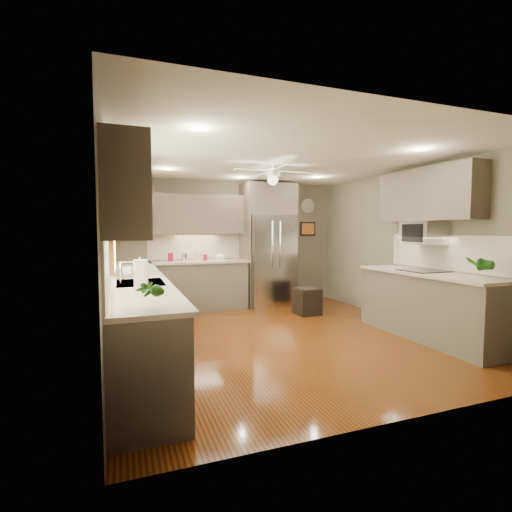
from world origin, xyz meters
TOP-DOWN VIEW (x-y plane):
  - floor at (0.00, 0.00)m, footprint 5.00×5.00m
  - ceiling at (0.00, 0.00)m, footprint 5.00×5.00m
  - wall_back at (0.00, 2.50)m, footprint 4.50×0.00m
  - wall_front at (0.00, -2.50)m, footprint 4.50×0.00m
  - wall_left at (-2.25, 0.00)m, footprint 0.00×5.00m
  - wall_right at (2.25, 0.00)m, footprint 0.00×5.00m
  - canister_a at (-1.25, 2.25)m, footprint 0.11×0.11m
  - canister_b at (-0.99, 2.23)m, footprint 0.11×0.11m
  - canister_c at (-0.73, 2.24)m, footprint 0.15×0.15m
  - canister_d at (-0.61, 2.18)m, footprint 0.10×0.10m
  - soap_bottle at (-2.06, 0.02)m, footprint 0.09×0.09m
  - potted_plant_left at (-1.93, -1.97)m, footprint 0.18×0.15m
  - potted_plant_right at (1.90, -1.55)m, footprint 0.22×0.19m
  - bowl at (-0.29, 2.20)m, footprint 0.20×0.20m
  - left_run at (-1.95, 0.15)m, footprint 0.65×4.70m
  - back_run at (-0.72, 2.20)m, footprint 1.85×0.65m
  - uppers at (-0.74, 0.71)m, footprint 4.50×4.70m
  - window at (-2.22, -0.50)m, footprint 0.05×1.12m
  - sink at (-1.93, -0.50)m, footprint 0.50×0.70m
  - refrigerator at (0.70, 2.16)m, footprint 1.06×0.75m
  - right_run at (1.93, -0.80)m, footprint 0.70×2.20m
  - microwave at (2.03, -0.55)m, footprint 0.43×0.55m
  - ceiling_fan at (-0.00, 0.30)m, footprint 1.18×1.18m
  - recessed_lights at (-0.04, 0.40)m, footprint 2.84×3.14m
  - wall_clock at (1.75, 2.48)m, footprint 0.30×0.03m
  - framed_print at (1.75, 2.48)m, footprint 0.36×0.03m
  - stool at (1.02, 1.11)m, footprint 0.41×0.41m
  - paper_towel at (-1.95, -1.04)m, footprint 0.13×0.13m

SIDE VIEW (x-z plane):
  - floor at x=0.00m, z-range 0.00..0.00m
  - stool at x=1.02m, z-range 0.00..0.48m
  - left_run at x=-1.95m, z-range -0.24..1.21m
  - back_run at x=-0.72m, z-range -0.24..1.21m
  - right_run at x=1.93m, z-range -0.24..1.21m
  - sink at x=-1.93m, z-range 0.75..1.07m
  - bowl at x=-0.29m, z-range 0.94..0.99m
  - canister_d at x=-0.61m, z-range 0.94..1.06m
  - canister_b at x=-0.99m, z-range 0.93..1.09m
  - canister_a at x=-1.25m, z-range 0.94..1.10m
  - soap_bottle at x=-2.06m, z-range 0.94..1.12m
  - canister_c at x=-0.73m, z-range 0.94..1.12m
  - paper_towel at x=-1.95m, z-range 0.91..1.25m
  - potted_plant_left at x=-1.93m, z-range 0.94..1.22m
  - potted_plant_right at x=1.90m, z-range 0.94..1.29m
  - refrigerator at x=0.70m, z-range -0.04..2.41m
  - wall_back at x=0.00m, z-range -1.00..3.50m
  - wall_front at x=0.00m, z-range -1.00..3.50m
  - wall_left at x=-2.25m, z-range -1.25..3.75m
  - wall_right at x=2.25m, z-range -1.25..3.75m
  - microwave at x=2.03m, z-range 1.31..1.65m
  - framed_print at x=1.75m, z-range 1.40..1.70m
  - window at x=-2.22m, z-range 1.09..2.01m
  - uppers at x=-0.74m, z-range 1.39..2.35m
  - wall_clock at x=1.75m, z-range 1.90..2.20m
  - ceiling_fan at x=0.00m, z-range 2.17..2.49m
  - recessed_lights at x=-0.04m, z-range 2.49..2.50m
  - ceiling at x=0.00m, z-range 2.50..2.50m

